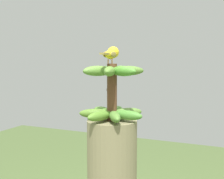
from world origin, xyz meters
The scene contains 2 objects.
banana_bunch centered at (0.00, 0.00, 1.29)m, with size 0.30×0.30×0.26m.
perched_bird centered at (0.01, 0.01, 1.47)m, with size 0.19×0.05×0.08m.
Camera 1 is at (-1.26, -0.57, 1.43)m, focal length 49.14 mm.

